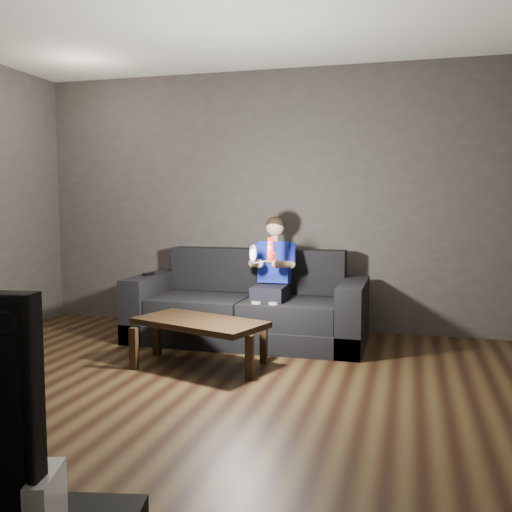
% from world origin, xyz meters
% --- Properties ---
extents(floor, '(5.00, 5.00, 0.00)m').
position_xyz_m(floor, '(0.00, 0.00, 0.00)').
color(floor, black).
rests_on(floor, ground).
extents(back_wall, '(5.00, 0.04, 2.70)m').
position_xyz_m(back_wall, '(0.00, 2.50, 1.35)').
color(back_wall, '#373430').
rests_on(back_wall, ground).
extents(sofa, '(2.23, 0.96, 0.86)m').
position_xyz_m(sofa, '(-0.01, 1.85, 0.28)').
color(sofa, black).
rests_on(sofa, floor).
extents(child, '(0.44, 0.54, 1.08)m').
position_xyz_m(child, '(0.24, 1.79, 0.72)').
color(child, black).
rests_on(child, sofa).
extents(wii_remote_red, '(0.06, 0.08, 0.20)m').
position_xyz_m(wii_remote_red, '(0.33, 1.37, 0.93)').
color(wii_remote_red, '#E40800').
rests_on(wii_remote_red, child).
extents(nunchuk_white, '(0.08, 0.11, 0.16)m').
position_xyz_m(nunchuk_white, '(0.17, 1.37, 0.89)').
color(nunchuk_white, silver).
rests_on(nunchuk_white, child).
extents(wii_remote_black, '(0.07, 0.16, 0.03)m').
position_xyz_m(wii_remote_black, '(-1.01, 1.77, 0.62)').
color(wii_remote_black, black).
rests_on(wii_remote_black, sofa).
extents(coffee_table, '(1.17, 0.84, 0.38)m').
position_xyz_m(coffee_table, '(-0.15, 0.90, 0.33)').
color(coffee_table, black).
rests_on(coffee_table, floor).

